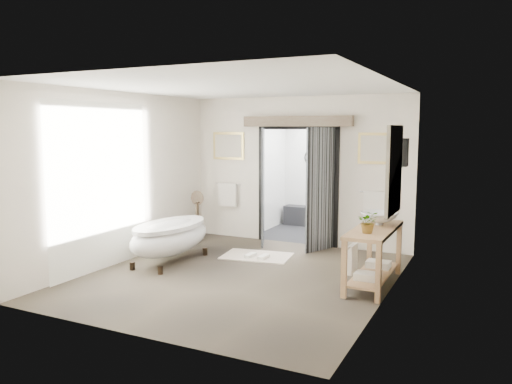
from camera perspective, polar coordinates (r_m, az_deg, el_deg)
ground_plane at (r=7.88m, az=-1.93°, el=-9.56°), size 5.00×5.00×0.00m
room_shell at (r=7.47m, az=-2.64°, el=4.03°), size 4.52×5.02×2.91m
shower_room at (r=11.31m, az=7.52°, el=0.22°), size 2.22×2.01×2.51m
back_wall_dressing at (r=9.67m, az=4.45°, el=3.00°), size 3.82×0.78×2.52m
clawfoot_tub at (r=8.67m, az=-9.77°, el=-5.01°), size 0.85×1.89×0.92m
vanity at (r=7.50m, az=13.11°, el=-6.62°), size 0.57×1.60×0.85m
pedestal_mirror at (r=10.34m, az=-6.71°, el=-3.04°), size 0.30×0.20×1.02m
rug at (r=9.02m, az=0.09°, el=-7.32°), size 1.30×0.97×0.01m
slippers at (r=8.88m, az=0.10°, el=-7.33°), size 0.38×0.29×0.05m
basin at (r=7.68m, az=13.91°, el=-2.95°), size 0.71×0.71×0.19m
plant at (r=7.02m, az=12.73°, el=-3.37°), size 0.34×0.31×0.31m
soap_bottle_a at (r=7.41m, az=12.61°, el=-3.22°), size 0.12×0.12×0.20m
soap_bottle_b at (r=8.01m, az=14.15°, el=-2.66°), size 0.16×0.16×0.16m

